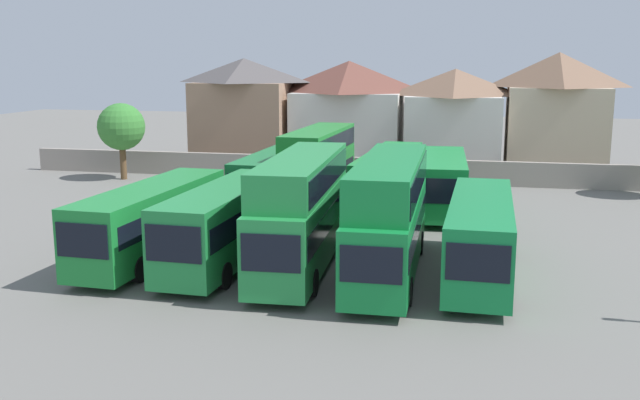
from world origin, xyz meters
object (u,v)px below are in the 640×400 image
at_px(bus_7, 318,164).
at_px(house_terrace_centre, 349,112).
at_px(bus_5, 480,233).
at_px(house_terrace_right, 454,119).
at_px(bus_4, 389,211).
at_px(house_terrace_left, 245,111).
at_px(tree_behind_wall, 121,127).
at_px(bus_8, 389,178).
at_px(bus_2, 226,221).
at_px(bus_9, 444,181).
at_px(bus_1, 152,217).
at_px(house_terrace_far_right, 556,112).
at_px(bus_6, 277,175).
at_px(bus_3, 301,207).

relative_size(bus_7, house_terrace_centre, 1.07).
height_order(bus_5, house_terrace_right, house_terrace_right).
xyz_separation_m(bus_4, house_terrace_left, (-16.18, 30.25, 1.84)).
height_order(bus_7, tree_behind_wall, tree_behind_wall).
height_order(bus_8, house_terrace_right, house_terrace_right).
distance_m(bus_2, bus_9, 16.00).
distance_m(bus_9, house_terrace_left, 24.80).
bearing_deg(tree_behind_wall, bus_7, -23.49).
distance_m(bus_1, house_terrace_centre, 31.37).
distance_m(bus_5, house_terrace_centre, 32.81).
distance_m(bus_7, tree_behind_wall, 18.39).
xyz_separation_m(bus_4, bus_9, (1.72, 13.30, -0.87)).
distance_m(bus_2, house_terrace_centre, 31.38).
distance_m(bus_9, house_terrace_right, 17.15).
distance_m(bus_1, bus_4, 10.94).
distance_m(bus_2, bus_5, 11.04).
xyz_separation_m(house_terrace_left, house_terrace_far_right, (25.92, 0.34, 0.25)).
bearing_deg(tree_behind_wall, bus_6, -27.04).
height_order(bus_2, bus_5, bus_2).
distance_m(house_terrace_far_right, tree_behind_wall, 34.06).
bearing_deg(bus_1, house_terrace_centre, 175.84).
bearing_deg(bus_1, bus_4, 91.20).
distance_m(bus_6, house_terrace_right, 20.18).
height_order(house_terrace_centre, tree_behind_wall, house_terrace_centre).
xyz_separation_m(bus_5, tree_behind_wall, (-26.51, 19.81, 2.08)).
relative_size(bus_8, house_terrace_left, 1.31).
height_order(bus_7, house_terrace_centre, house_terrace_centre).
bearing_deg(bus_6, bus_3, 21.44).
relative_size(bus_1, bus_4, 0.96).
height_order(bus_9, house_terrace_left, house_terrace_left).
bearing_deg(bus_4, bus_7, -156.58).
bearing_deg(bus_2, bus_1, -91.77).
xyz_separation_m(bus_4, bus_5, (3.79, 0.51, -0.89)).
distance_m(bus_1, bus_2, 3.67).
height_order(bus_2, bus_4, bus_4).
relative_size(bus_5, bus_8, 0.94).
bearing_deg(tree_behind_wall, bus_3, -46.97).
height_order(bus_2, bus_8, bus_8).
xyz_separation_m(bus_6, bus_9, (10.22, 0.24, -0.01)).
xyz_separation_m(bus_7, house_terrace_left, (-10.29, 17.25, 1.90)).
distance_m(bus_4, bus_8, 13.19).
distance_m(bus_2, house_terrace_right, 31.64).
bearing_deg(bus_1, bus_9, 138.58).
height_order(house_terrace_centre, house_terrace_far_right, house_terrace_far_right).
relative_size(bus_7, tree_behind_wall, 1.77).
bearing_deg(bus_2, house_terrace_far_right, 152.88).
bearing_deg(bus_9, bus_1, -46.73).
bearing_deg(bus_1, tree_behind_wall, -146.79).
height_order(bus_1, bus_5, bus_1).
height_order(bus_4, house_terrace_left, house_terrace_left).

